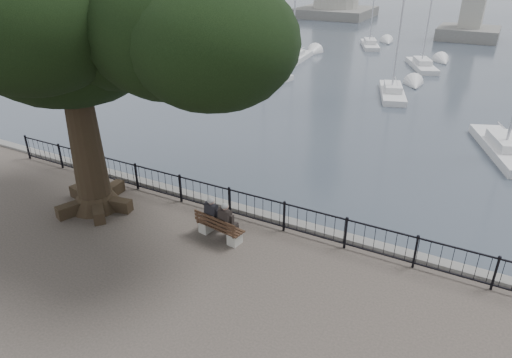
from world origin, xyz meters
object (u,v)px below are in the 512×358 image
Objects in this scene: bench at (219,230)px; person_right at (228,223)px; person_left at (215,217)px; lion_monument at (471,17)px; tree at (89,10)px.

person_right is at bearing 9.15° from bench.
lion_monument is (2.83, 48.61, 0.74)m from person_left.
tree reaches higher than bench.
person_right is at bearing -92.68° from lion_monument.
bench is at bearing -93.03° from lion_monument.
lion_monument is (2.58, 48.74, 1.06)m from bench.
bench is 1.23× the size of person_left.
person_left is (-0.24, 0.13, 0.32)m from bench.
bench is at bearing -28.18° from person_left.
lion_monument reaches higher than bench.
tree reaches higher than person_right.
bench is 48.82m from lion_monument.
lion_monument is at bearing 86.97° from bench.
person_left is 0.55m from person_right.
tree is (-3.66, -0.34, 5.87)m from person_left.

